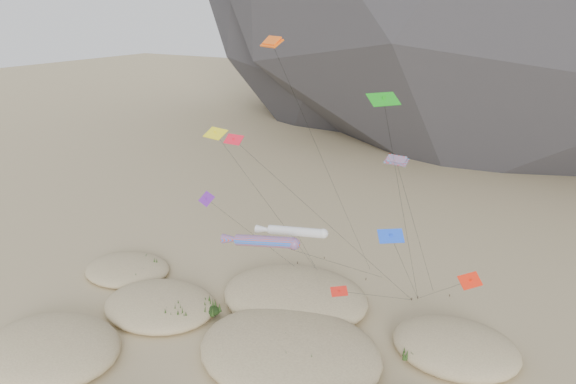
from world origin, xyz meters
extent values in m
plane|color=#CCB789|center=(0.00, 0.00, 0.00)|extent=(500.00, 500.00, 0.00)
ellipsoid|color=#CCB789|center=(-16.97, -5.17, 0.78)|extent=(13.74, 11.68, 3.46)
ellipsoid|color=#CCB789|center=(-13.96, 6.32, 0.57)|extent=(12.73, 10.82, 2.53)
ellipsoid|color=#CCB789|center=(2.52, 5.83, 0.77)|extent=(17.65, 15.00, 3.43)
ellipsoid|color=#CCB789|center=(-2.12, 15.02, 0.78)|extent=(16.60, 14.11, 3.47)
ellipsoid|color=#CCB789|center=(15.69, 14.45, 0.67)|extent=(11.98, 10.18, 2.97)
ellipsoid|color=#CCB789|center=(-23.59, 11.03, 0.44)|extent=(10.94, 9.30, 1.95)
ellipsoid|color=black|center=(-18.60, -7.21, 0.90)|extent=(2.93, 2.51, 0.88)
ellipsoid|color=black|center=(-14.92, -5.02, 0.80)|extent=(2.12, 1.82, 0.64)
ellipsoid|color=black|center=(-10.70, 5.22, 0.80)|extent=(2.78, 2.38, 0.83)
ellipsoid|color=black|center=(-8.53, 7.92, 0.70)|extent=(2.48, 2.12, 0.74)
ellipsoid|color=black|center=(4.06, 4.98, 1.10)|extent=(3.92, 3.35, 1.18)
ellipsoid|color=black|center=(5.10, 5.36, 1.00)|extent=(2.42, 2.07, 0.73)
ellipsoid|color=black|center=(1.59, 3.12, 0.90)|extent=(2.20, 1.88, 0.66)
ellipsoid|color=black|center=(-1.66, 15.98, 1.00)|extent=(2.71, 2.32, 0.81)
ellipsoid|color=black|center=(0.85, 12.72, 0.90)|extent=(2.85, 2.44, 0.86)
ellipsoid|color=black|center=(13.97, 12.85, 0.70)|extent=(2.13, 1.82, 0.64)
ellipsoid|color=black|center=(13.14, 11.19, 0.60)|extent=(2.35, 2.01, 0.70)
ellipsoid|color=black|center=(-22.09, 13.49, 0.50)|extent=(2.53, 2.16, 0.76)
ellipsoid|color=black|center=(-21.38, 10.33, 0.40)|extent=(2.22, 1.90, 0.67)
cylinder|color=#3F2D1E|center=(-3.00, 20.69, 0.15)|extent=(0.08, 0.08, 0.30)
cylinder|color=#3F2D1E|center=(-1.31, 21.03, 0.15)|extent=(0.08, 0.08, 0.30)
cylinder|color=#3F2D1E|center=(2.64, 23.92, 0.15)|extent=(0.08, 0.08, 0.30)
cylinder|color=#3F2D1E|center=(8.93, 22.08, 0.15)|extent=(0.08, 0.08, 0.30)
cylinder|color=#3F2D1E|center=(9.43, 22.72, 0.15)|extent=(0.08, 0.08, 0.30)
cylinder|color=#3F2D1E|center=(-4.34, 26.72, 0.15)|extent=(0.08, 0.08, 0.30)
cylinder|color=#3F2D1E|center=(12.39, 24.99, 0.15)|extent=(0.08, 0.08, 0.30)
cylinder|color=#3F2D1E|center=(-6.63, 23.68, 0.15)|extent=(0.08, 0.08, 0.30)
cylinder|color=#E94318|center=(-0.68, 6.80, 10.84)|extent=(5.95, 1.92, 1.66)
sphere|color=#E94318|center=(2.18, 7.23, 11.07)|extent=(1.11, 1.11, 1.11)
cone|color=#E94318|center=(-3.82, 6.32, 10.55)|extent=(2.51, 1.30, 1.19)
cylinder|color=black|center=(1.70, 16.21, 5.42)|extent=(4.77, 18.84, 10.86)
cylinder|color=silver|center=(0.97, 9.64, 11.14)|extent=(5.58, 1.67, 1.25)
sphere|color=silver|center=(3.68, 10.04, 11.35)|extent=(0.92, 0.92, 0.92)
cone|color=silver|center=(-2.00, 9.20, 10.86)|extent=(2.33, 1.11, 0.94)
cylinder|color=black|center=(-0.62, 15.68, 5.57)|extent=(3.20, 12.10, 11.15)
cube|color=#FF5C0D|center=(-4.50, 14.50, 27.91)|extent=(3.05, 2.38, 0.83)
cube|color=#FF5C0D|center=(-4.50, 14.50, 28.13)|extent=(2.55, 1.95, 0.81)
cylinder|color=black|center=(-1.26, 20.67, 13.96)|extent=(6.53, 12.39, 27.92)
cube|color=red|center=(8.67, 14.61, 17.89)|extent=(2.23, 1.13, 0.60)
cube|color=red|center=(8.67, 14.61, 18.09)|extent=(1.89, 0.91, 0.60)
cylinder|color=black|center=(9.52, 20.02, 8.95)|extent=(1.73, 10.85, 17.91)
cube|color=blue|center=(9.93, 10.74, 12.19)|extent=(2.46, 2.21, 0.92)
cube|color=blue|center=(9.93, 10.74, 12.04)|extent=(0.39, 0.40, 0.75)
cylinder|color=black|center=(9.68, 16.73, 6.12)|extent=(0.52, 12.00, 12.15)
cube|color=#F9250D|center=(17.61, 7.39, 11.36)|extent=(1.81, 2.09, 0.83)
cube|color=#F9250D|center=(17.61, 7.39, 11.21)|extent=(0.37, 0.35, 0.63)
cylinder|color=black|center=(13.52, 15.05, 5.70)|extent=(8.21, 15.36, 11.33)
cube|color=#189C18|center=(8.80, 10.09, 24.18)|extent=(2.66, 2.89, 0.88)
cube|color=#189C18|center=(8.80, 10.09, 24.03)|extent=(0.36, 0.38, 0.89)
cylinder|color=black|center=(9.11, 16.40, 12.11)|extent=(0.65, 12.66, 24.14)
cube|color=yellow|center=(-9.89, 12.03, 18.87)|extent=(2.79, 1.92, 0.87)
cube|color=yellow|center=(-9.89, 12.03, 18.72)|extent=(0.35, 0.28, 0.88)
cylinder|color=black|center=(-5.60, 16.53, 9.46)|extent=(8.62, 9.03, 18.84)
cube|color=red|center=(6.14, 8.55, 6.74)|extent=(1.63, 1.56, 0.69)
cube|color=red|center=(6.14, 8.55, 6.59)|extent=(0.30, 0.31, 0.51)
cylinder|color=black|center=(7.54, 15.31, 3.39)|extent=(2.82, 13.54, 6.71)
cube|color=red|center=(-5.10, 8.57, 19.51)|extent=(1.86, 0.97, 0.77)
cube|color=red|center=(-5.10, 8.57, 19.36)|extent=(0.23, 0.27, 0.61)
cylinder|color=black|center=(1.92, 15.32, 9.78)|extent=(14.06, 13.54, 19.48)
cube|color=#6E1CA6|center=(-11.58, 12.18, 11.42)|extent=(2.53, 2.06, 1.01)
cube|color=#6E1CA6|center=(-11.58, 12.18, 11.27)|extent=(0.41, 0.44, 0.75)
cylinder|color=black|center=(-7.29, 16.44, 5.73)|extent=(8.62, 8.54, 11.38)
camera|label=1|loc=(24.92, -32.95, 31.55)|focal=35.00mm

